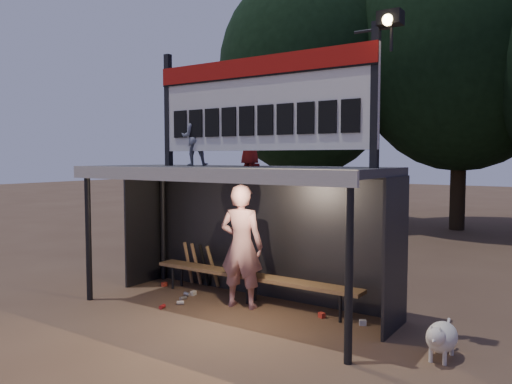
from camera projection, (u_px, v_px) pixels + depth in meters
ground at (232, 310)px, 8.05m from camera, size 80.00×80.00×0.00m
player at (242, 246)px, 8.16m from camera, size 0.83×0.63×2.03m
child_a at (195, 138)px, 8.37m from camera, size 0.59×0.56×0.95m
child_b at (250, 138)px, 8.15m from camera, size 0.54×0.48×0.93m
dugout_shelter at (240, 195)px, 8.12m from camera, size 5.10×2.08×2.32m
scoreboard_assembly at (261, 100)px, 7.50m from camera, size 4.10×0.27×1.99m
bench at (251, 277)px, 8.48m from camera, size 4.00×0.35×0.48m
tree_left at (307, 74)px, 18.17m from camera, size 6.46×6.46×9.27m
tree_mid at (462, 46)px, 16.58m from camera, size 7.22×7.22×10.36m
dog at (441, 337)px, 6.07m from camera, size 0.36×0.81×0.49m
bats at (200, 265)px, 9.46m from camera, size 0.68×0.35×0.84m
litter at (216, 301)px, 8.42m from camera, size 4.09×1.19×0.08m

